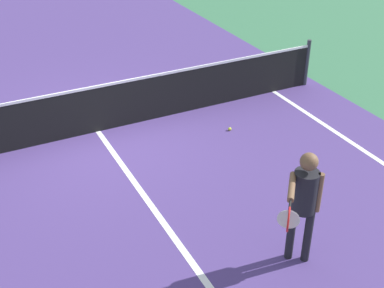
# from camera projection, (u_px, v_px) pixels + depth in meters

# --- Properties ---
(ground_plane) EXTENTS (60.00, 60.00, 0.00)m
(ground_plane) POSITION_uv_depth(u_px,v_px,m) (98.00, 131.00, 10.11)
(ground_plane) COLOR #38724C
(court_surface_inbounds) EXTENTS (10.62, 24.40, 0.00)m
(court_surface_inbounds) POSITION_uv_depth(u_px,v_px,m) (98.00, 131.00, 10.11)
(court_surface_inbounds) COLOR #4C387A
(court_surface_inbounds) RESTS_ON ground_plane
(line_center_service) EXTENTS (0.10, 6.40, 0.01)m
(line_center_service) POSITION_uv_depth(u_px,v_px,m) (165.00, 226.00, 7.65)
(line_center_service) COLOR white
(line_center_service) RESTS_ON ground_plane
(net) EXTENTS (10.02, 0.09, 1.07)m
(net) POSITION_uv_depth(u_px,v_px,m) (96.00, 109.00, 9.86)
(net) COLOR #33383D
(net) RESTS_ON ground_plane
(player_near) EXTENTS (0.98, 0.87, 1.66)m
(player_near) POSITION_uv_depth(u_px,v_px,m) (304.00, 198.00, 6.51)
(player_near) COLOR black
(player_near) RESTS_ON ground_plane
(tennis_ball_near_net) EXTENTS (0.07, 0.07, 0.07)m
(tennis_ball_near_net) POSITION_uv_depth(u_px,v_px,m) (230.00, 129.00, 10.13)
(tennis_ball_near_net) COLOR #CCE033
(tennis_ball_near_net) RESTS_ON ground_plane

